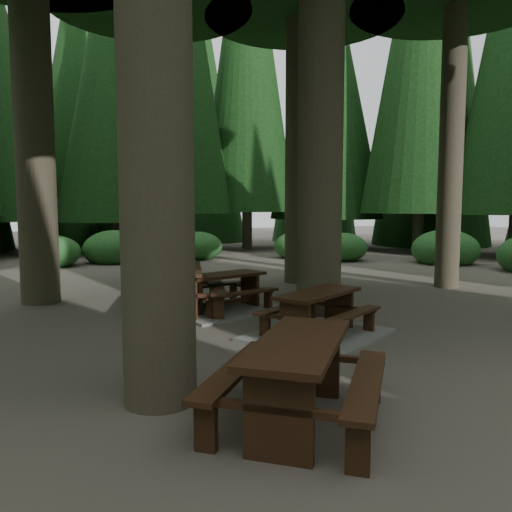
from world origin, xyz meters
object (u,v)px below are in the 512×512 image
object	(u,v)px
picnic_table_c	(223,298)
picnic_table_e	(298,368)
picnic_table_a	(318,322)
picnic_table_b	(180,283)

from	to	relation	value
picnic_table_c	picnic_table_e	size ratio (longest dim) A/B	1.10
picnic_table_e	picnic_table_a	bearing A→B (deg)	6.52
picnic_table_a	picnic_table_b	size ratio (longest dim) A/B	1.14
picnic_table_b	picnic_table_e	size ratio (longest dim) A/B	0.99
picnic_table_b	picnic_table_e	world-z (taller)	picnic_table_b
picnic_table_e	picnic_table_c	bearing A→B (deg)	28.33
picnic_table_a	picnic_table_b	world-z (taller)	picnic_table_b
picnic_table_a	picnic_table_e	xyz separation A→B (m)	(-1.72, -2.80, 0.30)
picnic_table_c	picnic_table_a	bearing A→B (deg)	-90.08
picnic_table_a	picnic_table_e	distance (m)	3.30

